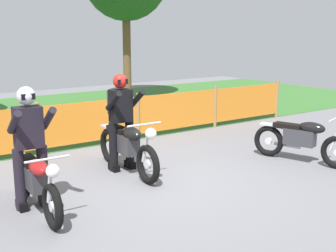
{
  "coord_description": "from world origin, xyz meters",
  "views": [
    {
      "loc": [
        -3.8,
        -5.77,
        2.42
      ],
      "look_at": [
        0.14,
        -0.04,
        0.9
      ],
      "focal_mm": 47.2,
      "sensor_mm": 36.0,
      "label": 1
    }
  ],
  "objects_px": {
    "motorcycle_lead": "(303,139)",
    "motorcycle_trailing": "(36,181)",
    "rider_third": "(121,116)",
    "rider_trailing": "(30,144)",
    "motorcycle_third": "(127,146)"
  },
  "relations": [
    {
      "from": "motorcycle_lead",
      "to": "motorcycle_trailing",
      "type": "bearing_deg",
      "value": -113.29
    },
    {
      "from": "motorcycle_lead",
      "to": "rider_third",
      "type": "bearing_deg",
      "value": -134.52
    },
    {
      "from": "motorcycle_lead",
      "to": "rider_trailing",
      "type": "bearing_deg",
      "value": -115.43
    },
    {
      "from": "rider_trailing",
      "to": "rider_third",
      "type": "height_order",
      "value": "same"
    },
    {
      "from": "motorcycle_lead",
      "to": "motorcycle_third",
      "type": "height_order",
      "value": "motorcycle_third"
    },
    {
      "from": "motorcycle_lead",
      "to": "rider_trailing",
      "type": "xyz_separation_m",
      "value": [
        -4.81,
        0.7,
        0.48
      ]
    },
    {
      "from": "motorcycle_third",
      "to": "motorcycle_trailing",
      "type": "bearing_deg",
      "value": -65.14
    },
    {
      "from": "motorcycle_trailing",
      "to": "motorcycle_third",
      "type": "distance_m",
      "value": 2.01
    },
    {
      "from": "motorcycle_third",
      "to": "rider_third",
      "type": "distance_m",
      "value": 0.53
    },
    {
      "from": "motorcycle_third",
      "to": "rider_trailing",
      "type": "height_order",
      "value": "rider_trailing"
    },
    {
      "from": "rider_trailing",
      "to": "rider_third",
      "type": "xyz_separation_m",
      "value": [
        1.85,
        0.83,
        0.03
      ]
    },
    {
      "from": "motorcycle_lead",
      "to": "rider_trailing",
      "type": "height_order",
      "value": "rider_trailing"
    },
    {
      "from": "motorcycle_trailing",
      "to": "rider_trailing",
      "type": "bearing_deg",
      "value": -179.43
    },
    {
      "from": "motorcycle_third",
      "to": "rider_third",
      "type": "height_order",
      "value": "rider_third"
    },
    {
      "from": "motorcycle_trailing",
      "to": "rider_third",
      "type": "bearing_deg",
      "value": 120.13
    }
  ]
}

